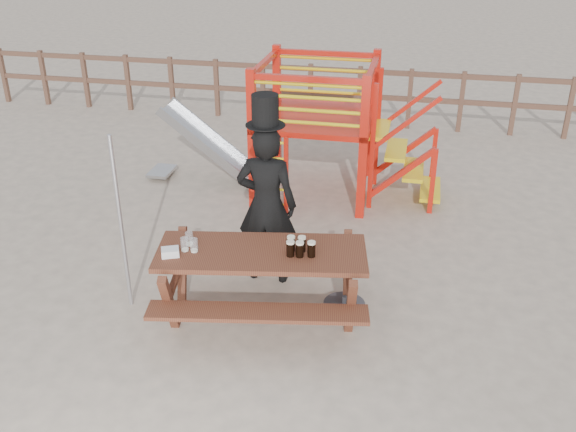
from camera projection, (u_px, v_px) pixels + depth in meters
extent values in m
plane|color=#C1AD96|center=(242.00, 318.00, 7.14)|extent=(60.00, 60.00, 0.00)
cube|color=brown|center=(335.00, 70.00, 12.77)|extent=(15.00, 0.06, 0.10)
cube|color=brown|center=(335.00, 95.00, 13.00)|extent=(15.00, 0.06, 0.10)
cube|color=brown|center=(4.00, 75.00, 14.39)|extent=(0.09, 0.09, 1.20)
cube|color=brown|center=(44.00, 78.00, 14.20)|extent=(0.09, 0.09, 1.20)
cube|color=brown|center=(86.00, 80.00, 14.02)|extent=(0.09, 0.09, 1.20)
cube|color=brown|center=(128.00, 83.00, 13.83)|extent=(0.09, 0.09, 1.20)
cube|color=brown|center=(172.00, 85.00, 13.65)|extent=(0.09, 0.09, 1.20)
cube|color=brown|center=(217.00, 88.00, 13.46)|extent=(0.09, 0.09, 1.20)
cube|color=brown|center=(263.00, 91.00, 13.27)|extent=(0.09, 0.09, 1.20)
cube|color=brown|center=(310.00, 93.00, 13.09)|extent=(0.09, 0.09, 1.20)
cube|color=brown|center=(359.00, 96.00, 12.90)|extent=(0.09, 0.09, 1.20)
cube|color=brown|center=(409.00, 99.00, 12.72)|extent=(0.09, 0.09, 1.20)
cube|color=brown|center=(461.00, 102.00, 12.53)|extent=(0.09, 0.09, 1.20)
cube|color=brown|center=(515.00, 105.00, 12.35)|extent=(0.09, 0.09, 1.20)
cube|color=brown|center=(569.00, 108.00, 12.16)|extent=(0.09, 0.09, 1.20)
cube|color=red|center=(252.00, 141.00, 9.23)|extent=(0.12, 0.12, 2.10)
cube|color=red|center=(363.00, 149.00, 8.94)|extent=(0.12, 0.12, 2.10)
cube|color=red|center=(277.00, 109.00, 10.63)|extent=(0.12, 0.12, 2.10)
cube|color=red|center=(374.00, 115.00, 10.33)|extent=(0.12, 0.12, 2.10)
cube|color=red|center=(317.00, 118.00, 9.72)|extent=(1.72, 1.72, 0.08)
cube|color=red|center=(308.00, 79.00, 8.66)|extent=(1.60, 0.08, 0.08)
cube|color=red|center=(326.00, 53.00, 10.06)|extent=(1.60, 0.08, 0.08)
cube|color=red|center=(265.00, 62.00, 9.51)|extent=(0.08, 1.60, 0.08)
cube|color=red|center=(373.00, 68.00, 9.21)|extent=(0.08, 1.60, 0.08)
cylinder|color=yellow|center=(307.00, 123.00, 8.94)|extent=(1.50, 0.05, 0.05)
cylinder|color=yellow|center=(325.00, 92.00, 10.34)|extent=(1.50, 0.05, 0.05)
cylinder|color=yellow|center=(307.00, 110.00, 8.86)|extent=(1.50, 0.05, 0.05)
cylinder|color=yellow|center=(326.00, 81.00, 10.26)|extent=(1.50, 0.05, 0.05)
cylinder|color=yellow|center=(308.00, 98.00, 8.78)|extent=(1.50, 0.05, 0.05)
cylinder|color=yellow|center=(326.00, 70.00, 10.17)|extent=(1.50, 0.05, 0.05)
cylinder|color=yellow|center=(308.00, 85.00, 8.69)|extent=(1.50, 0.05, 0.05)
cylinder|color=yellow|center=(326.00, 58.00, 10.09)|extent=(1.50, 0.05, 0.05)
cube|color=red|center=(262.00, 175.00, 9.27)|extent=(0.06, 0.06, 1.20)
cube|color=red|center=(286.00, 177.00, 9.21)|extent=(0.06, 0.06, 1.20)
cylinder|color=yellow|center=(274.00, 204.00, 9.44)|extent=(0.36, 0.04, 0.04)
cylinder|color=yellow|center=(274.00, 189.00, 9.33)|extent=(0.36, 0.04, 0.04)
cylinder|color=yellow|center=(274.00, 174.00, 9.23)|extent=(0.36, 0.04, 0.04)
cylinder|color=yellow|center=(274.00, 158.00, 9.12)|extent=(0.36, 0.04, 0.04)
cylinder|color=yellow|center=(274.00, 142.00, 9.01)|extent=(0.36, 0.04, 0.04)
cube|color=yellow|center=(379.00, 130.00, 9.59)|extent=(0.30, 0.90, 0.06)
cube|color=yellow|center=(396.00, 150.00, 9.68)|extent=(0.30, 0.90, 0.06)
cube|color=yellow|center=(413.00, 170.00, 9.76)|extent=(0.30, 0.90, 0.06)
cube|color=yellow|center=(430.00, 189.00, 9.84)|extent=(0.30, 0.90, 0.06)
cube|color=red|center=(402.00, 173.00, 9.34)|extent=(0.95, 0.08, 0.86)
cube|color=red|center=(405.00, 151.00, 10.13)|extent=(0.95, 0.08, 0.86)
cube|color=#ACAEB3|center=(212.00, 146.00, 10.29)|extent=(1.53, 0.55, 1.21)
cube|color=#ACAEB3|center=(206.00, 149.00, 10.04)|extent=(1.58, 0.04, 1.28)
cube|color=#ACAEB3|center=(217.00, 138.00, 10.51)|extent=(1.58, 0.04, 1.28)
cube|color=#ACAEB3|center=(162.00, 171.00, 10.69)|extent=(0.35, 0.55, 0.05)
cube|color=brown|center=(261.00, 253.00, 6.78)|extent=(2.33, 1.20, 0.06)
cube|color=brown|center=(257.00, 313.00, 6.38)|extent=(2.24, 0.68, 0.04)
cube|color=brown|center=(266.00, 252.00, 7.47)|extent=(2.24, 0.68, 0.04)
cube|color=brown|center=(176.00, 286.00, 7.01)|extent=(0.31, 1.33, 0.80)
cube|color=brown|center=(349.00, 289.00, 6.94)|extent=(0.31, 1.33, 0.80)
imported|color=black|center=(267.00, 205.00, 7.49)|extent=(0.72, 0.47, 1.95)
cube|color=#0E9E2B|center=(269.00, 182.00, 7.52)|extent=(0.08, 0.02, 0.46)
cylinder|color=black|center=(265.00, 125.00, 7.05)|extent=(0.44, 0.44, 0.01)
cylinder|color=black|center=(265.00, 109.00, 6.97)|extent=(0.30, 0.30, 0.34)
cube|color=white|center=(268.00, 95.00, 7.05)|extent=(0.16, 0.01, 0.04)
cylinder|color=#B2B2B7|center=(121.00, 225.00, 6.94)|extent=(0.05, 0.05, 2.05)
cylinder|color=#3D3D43|center=(344.00, 307.00, 7.24)|extent=(0.47, 0.47, 0.11)
cylinder|color=#3D3D43|center=(344.00, 300.00, 7.20)|extent=(0.05, 0.05, 0.09)
cube|color=white|center=(170.00, 252.00, 6.66)|extent=(0.22, 0.20, 0.08)
cylinder|color=black|center=(290.00, 250.00, 6.64)|extent=(0.08, 0.08, 0.15)
cylinder|color=#F8EDCA|center=(290.00, 242.00, 6.60)|extent=(0.09, 0.09, 0.02)
cylinder|color=black|center=(300.00, 250.00, 6.63)|extent=(0.08, 0.08, 0.15)
cylinder|color=#F8EDCA|center=(300.00, 243.00, 6.59)|extent=(0.09, 0.09, 0.02)
cylinder|color=black|center=(311.00, 250.00, 6.63)|extent=(0.08, 0.08, 0.15)
cylinder|color=#F8EDCA|center=(312.00, 243.00, 6.59)|extent=(0.09, 0.09, 0.02)
cylinder|color=black|center=(291.00, 244.00, 6.74)|extent=(0.08, 0.08, 0.15)
cylinder|color=#F8EDCA|center=(291.00, 237.00, 6.70)|extent=(0.09, 0.09, 0.02)
cylinder|color=black|center=(302.00, 245.00, 6.73)|extent=(0.08, 0.08, 0.15)
cylinder|color=#F8EDCA|center=(302.00, 238.00, 6.69)|extent=(0.09, 0.09, 0.02)
cylinder|color=silver|center=(189.00, 239.00, 6.85)|extent=(0.08, 0.08, 0.15)
cylinder|color=#F8EDCA|center=(190.00, 244.00, 6.88)|extent=(0.08, 0.08, 0.02)
cylinder|color=silver|center=(194.00, 245.00, 6.72)|extent=(0.08, 0.08, 0.15)
cylinder|color=#F8EDCA|center=(194.00, 251.00, 6.75)|extent=(0.08, 0.08, 0.02)
cylinder|color=silver|center=(185.00, 244.00, 6.74)|extent=(0.08, 0.08, 0.15)
cylinder|color=#F8EDCA|center=(185.00, 250.00, 6.77)|extent=(0.08, 0.08, 0.02)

